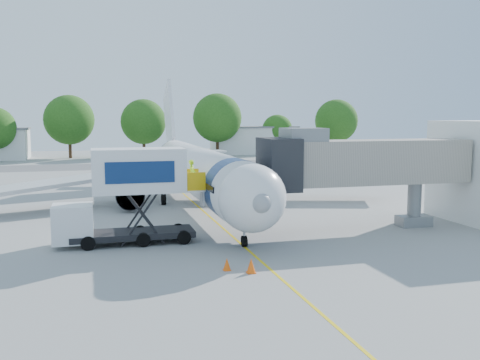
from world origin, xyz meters
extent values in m
plane|color=#9A9A98|center=(0.00, 0.00, 0.00)|extent=(160.00, 160.00, 0.00)
cube|color=yellow|center=(0.00, 0.00, 0.01)|extent=(0.15, 70.00, 0.01)
cube|color=#59595B|center=(0.00, 42.00, 0.00)|extent=(120.00, 10.00, 0.01)
cylinder|color=silver|center=(0.00, 3.00, 3.00)|extent=(3.70, 28.00, 3.70)
sphere|color=silver|center=(0.00, -11.00, 3.00)|extent=(3.70, 3.70, 3.70)
sphere|color=gray|center=(0.00, -12.55, 3.00)|extent=(1.10, 1.10, 1.10)
cone|color=silver|center=(0.00, 20.00, 3.00)|extent=(3.70, 6.00, 3.70)
cube|color=silver|center=(0.00, 21.00, 7.20)|extent=(0.35, 7.26, 8.29)
cube|color=silver|center=(9.00, 6.50, 2.30)|extent=(16.17, 9.32, 1.42)
cube|color=silver|center=(-9.00, 6.50, 2.30)|extent=(16.17, 9.32, 1.42)
cylinder|color=#999BA0|center=(5.50, 4.50, 1.30)|extent=(2.10, 3.60, 2.10)
cylinder|color=#999BA0|center=(-5.50, 4.50, 1.30)|extent=(2.10, 3.60, 2.10)
cube|color=black|center=(0.00, -11.30, 3.45)|extent=(2.60, 1.39, 0.81)
cylinder|color=navy|center=(0.00, -8.00, 3.00)|extent=(3.73, 2.00, 3.73)
cylinder|color=silver|center=(0.00, -9.50, 0.75)|extent=(0.16, 0.16, 1.50)
cylinder|color=black|center=(0.00, -9.50, 0.32)|extent=(0.25, 0.64, 0.64)
cylinder|color=black|center=(2.60, 6.00, 0.45)|extent=(0.35, 0.90, 0.90)
cylinder|color=black|center=(-2.60, 6.00, 0.45)|extent=(0.35, 0.90, 0.90)
cube|color=#A79E8F|center=(9.00, -7.00, 4.40)|extent=(13.60, 2.60, 2.80)
cube|color=black|center=(2.90, -7.00, 4.40)|extent=(2.00, 3.20, 3.20)
cube|color=slate|center=(4.50, -7.00, 6.20)|extent=(2.40, 2.40, 0.80)
cylinder|color=slate|center=(12.50, -7.00, 1.50)|extent=(0.90, 0.90, 3.00)
cube|color=slate|center=(12.50, -7.00, 0.35)|extent=(2.20, 1.20, 0.70)
cylinder|color=black|center=(11.60, -7.00, 0.35)|extent=(0.30, 0.70, 0.70)
cylinder|color=black|center=(13.40, -7.00, 0.35)|extent=(0.30, 0.70, 0.70)
cube|color=black|center=(-6.00, -7.00, 0.55)|extent=(7.00, 2.30, 0.35)
cube|color=silver|center=(-9.30, -7.00, 1.35)|extent=(2.20, 2.20, 2.10)
cube|color=black|center=(-9.30, -7.00, 1.80)|extent=(1.90, 2.10, 0.70)
cube|color=silver|center=(-5.60, -7.00, 4.25)|extent=(5.20, 2.40, 2.50)
cube|color=navy|center=(-5.60, -8.22, 4.25)|extent=(3.80, 0.04, 1.20)
cube|color=silver|center=(-2.45, -7.00, 3.05)|extent=(1.10, 2.20, 0.10)
cube|color=#DCA80B|center=(-2.45, -8.05, 3.60)|extent=(1.10, 0.06, 1.10)
cube|color=#DCA80B|center=(-2.45, -5.95, 3.60)|extent=(1.10, 0.06, 1.10)
cylinder|color=black|center=(-3.20, -8.05, 0.40)|extent=(0.80, 0.25, 0.80)
cylinder|color=black|center=(-3.20, -5.95, 0.40)|extent=(0.80, 0.25, 0.80)
cylinder|color=black|center=(-8.50, -8.05, 0.40)|extent=(0.80, 0.25, 0.80)
cylinder|color=black|center=(-8.50, -5.95, 0.40)|extent=(0.80, 0.25, 0.80)
imported|color=#98DB17|center=(-2.49, -7.00, 3.94)|extent=(0.52, 0.68, 1.69)
cube|color=silver|center=(-0.65, -15.86, 0.63)|extent=(3.39, 2.15, 1.26)
cube|color=navy|center=(-0.65, -15.86, 1.04)|extent=(2.04, 1.82, 0.32)
cylinder|color=black|center=(-1.79, -16.70, 0.32)|extent=(0.66, 0.33, 0.63)
cylinder|color=black|center=(-2.01, -15.45, 0.32)|extent=(0.66, 0.33, 0.63)
cylinder|color=black|center=(0.70, -16.26, 0.32)|extent=(0.66, 0.33, 0.63)
cylinder|color=black|center=(0.48, -15.02, 0.32)|extent=(0.66, 0.33, 0.63)
cone|color=#FF590D|center=(-2.05, -13.74, 0.30)|extent=(0.38, 0.38, 0.60)
cube|color=#FF590D|center=(-2.05, -13.74, 0.02)|extent=(0.34, 0.34, 0.03)
cone|color=#FF590D|center=(-1.06, -14.46, 0.35)|extent=(0.45, 0.45, 0.71)
cube|color=#FF590D|center=(-1.06, -14.46, 0.02)|extent=(0.41, 0.41, 0.04)
cube|color=silver|center=(22.00, 62.00, 2.50)|extent=(16.00, 7.00, 5.00)
cube|color=slate|center=(22.00, 62.00, 5.15)|extent=(16.40, 7.40, 0.30)
cylinder|color=#382314|center=(-12.09, 59.30, 1.93)|extent=(0.56, 0.56, 3.85)
sphere|color=#215115|center=(-12.09, 59.30, 6.63)|extent=(8.56, 8.56, 8.56)
cylinder|color=#382314|center=(0.62, 59.62, 1.82)|extent=(0.56, 0.56, 3.64)
sphere|color=#215115|center=(0.62, 59.62, 6.27)|extent=(8.09, 8.09, 8.09)
cylinder|color=#382314|center=(13.93, 58.45, 2.01)|extent=(0.56, 0.56, 4.03)
sphere|color=#215115|center=(13.93, 58.45, 6.94)|extent=(8.95, 8.95, 8.95)
cylinder|color=#382314|center=(26.42, 60.79, 1.33)|extent=(0.56, 0.56, 2.67)
sphere|color=#215115|center=(26.42, 60.79, 4.59)|extent=(5.92, 5.92, 5.92)
cylinder|color=#382314|center=(37.05, 56.89, 1.85)|extent=(0.56, 0.56, 3.69)
sphere|color=#215115|center=(37.05, 56.89, 6.36)|extent=(8.21, 8.21, 8.21)
camera|label=1|loc=(-7.98, -37.89, 7.37)|focal=40.00mm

